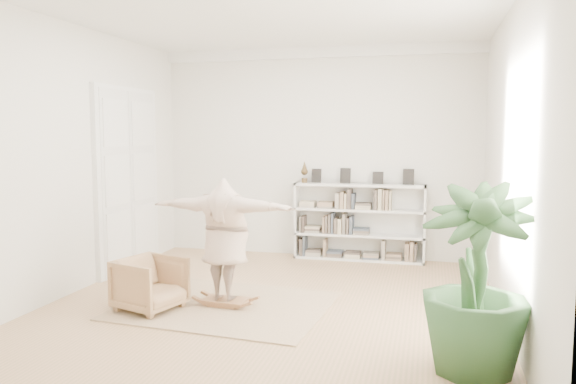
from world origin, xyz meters
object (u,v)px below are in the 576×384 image
object	(u,v)px
armchair	(150,284)
houseplant	(475,279)
bookshelf	(359,223)
person	(225,236)
rocker_board	(226,301)

from	to	relation	value
armchair	houseplant	xyz separation A→B (m)	(3.67, -0.91, 0.53)
bookshelf	person	xyz separation A→B (m)	(-1.28, -3.00, 0.26)
person	rocker_board	bearing A→B (deg)	94.66
bookshelf	rocker_board	size ratio (longest dim) A/B	3.84
rocker_board	person	distance (m)	0.82
person	houseplant	bearing A→B (deg)	160.50
rocker_board	houseplant	size ratio (longest dim) A/B	0.33
rocker_board	armchair	bearing A→B (deg)	-151.81
armchair	person	bearing A→B (deg)	-49.56
armchair	rocker_board	bearing A→B (deg)	-49.56
armchair	rocker_board	size ratio (longest dim) A/B	1.25
rocker_board	houseplant	distance (m)	3.21
person	houseplant	distance (m)	3.11
person	bookshelf	bearing A→B (deg)	-108.42
houseplant	rocker_board	bearing A→B (deg)	155.85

